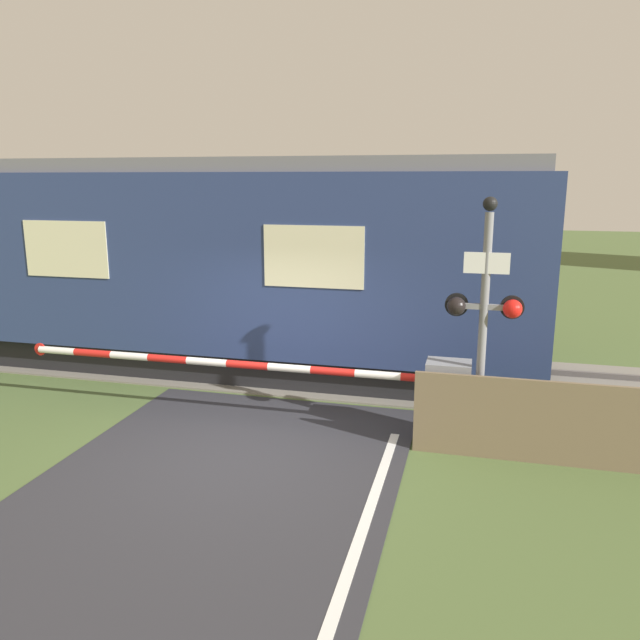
% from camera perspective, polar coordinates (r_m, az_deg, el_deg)
% --- Properties ---
extents(ground_plane, '(80.00, 80.00, 0.00)m').
position_cam_1_polar(ground_plane, '(8.58, -6.97, -11.77)').
color(ground_plane, '#4C6033').
extents(track_bed, '(36.00, 3.20, 0.13)m').
position_cam_1_polar(track_bed, '(11.87, -0.50, -4.50)').
color(track_bed, slate).
rests_on(track_bed, ground_plane).
extents(train, '(16.20, 3.11, 3.90)m').
position_cam_1_polar(train, '(13.07, -18.08, 5.32)').
color(train, black).
rests_on(train, ground_plane).
extents(crossing_barrier, '(6.84, 0.44, 1.14)m').
position_cam_1_polar(crossing_barrier, '(8.80, 7.21, -6.64)').
color(crossing_barrier, gray).
rests_on(crossing_barrier, ground_plane).
extents(signal_post, '(0.99, 0.26, 3.34)m').
position_cam_1_polar(signal_post, '(8.24, 14.75, 0.80)').
color(signal_post, gray).
rests_on(signal_post, ground_plane).
extents(roadside_fence, '(4.07, 0.06, 1.10)m').
position_cam_1_polar(roadside_fence, '(8.50, 22.55, -8.91)').
color(roadside_fence, '#726047').
rests_on(roadside_fence, ground_plane).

